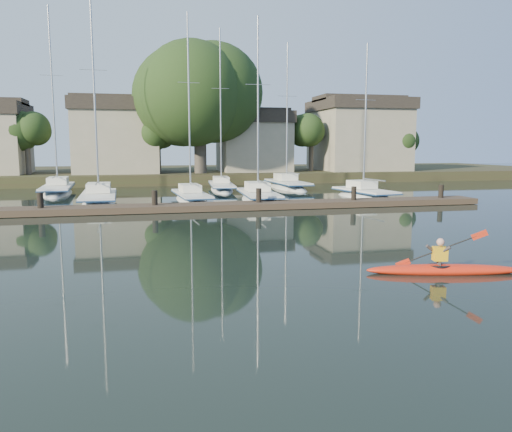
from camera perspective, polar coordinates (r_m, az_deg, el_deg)
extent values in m
plane|color=black|center=(15.29, 1.29, -5.86)|extent=(160.00, 160.00, 0.00)
ellipsoid|color=red|center=(15.52, 20.71, -5.80)|extent=(4.55, 1.57, 0.34)
cylinder|color=black|center=(15.44, 20.21, -5.42)|extent=(0.81, 0.81, 0.09)
imported|color=#312C2D|center=(15.36, 20.27, -4.11)|extent=(0.31, 0.40, 0.98)
cube|color=gold|center=(15.36, 20.28, -4.07)|extent=(0.43, 0.36, 0.40)
sphere|color=tan|center=(15.29, 20.34, -2.81)|extent=(0.22, 0.22, 0.22)
cube|color=#443027|center=(28.83, -5.51, 1.07)|extent=(34.00, 2.00, 0.35)
cylinder|color=black|center=(29.09, -23.38, 0.71)|extent=(0.32, 0.32, 1.80)
cylinder|color=black|center=(28.59, -11.48, 1.09)|extent=(0.32, 0.32, 1.80)
cylinder|color=black|center=(29.35, 0.31, 1.43)|extent=(0.32, 0.32, 1.80)
cylinder|color=black|center=(31.25, 11.09, 1.68)|extent=(0.32, 0.32, 1.80)
cylinder|color=black|center=(34.12, 20.35, 1.85)|extent=(0.32, 0.32, 1.80)
ellipsoid|color=silver|center=(33.87, -17.48, 0.81)|extent=(2.54, 8.97, 1.99)
cube|color=silver|center=(33.77, -17.55, 2.39)|extent=(2.37, 7.36, 0.15)
cube|color=navy|center=(33.78, -17.54, 2.25)|extent=(2.46, 7.55, 0.08)
cube|color=silver|center=(34.27, -17.54, 3.12)|extent=(1.56, 2.54, 0.58)
cylinder|color=#9EA0A5|center=(34.05, -17.99, 13.09)|extent=(0.13, 0.13, 12.55)
cylinder|color=#9EA0A5|center=(32.37, -17.71, 3.64)|extent=(0.21, 3.38, 0.08)
cylinder|color=#9EA0A5|center=(34.22, -18.10, 15.60)|extent=(1.67, 0.10, 0.03)
ellipsoid|color=silver|center=(33.92, -7.39, 1.21)|extent=(2.45, 8.21, 1.71)
cube|color=silver|center=(33.84, -7.42, 2.57)|extent=(2.26, 6.75, 0.13)
cube|color=navy|center=(33.84, -7.42, 2.45)|extent=(2.34, 6.92, 0.07)
cube|color=silver|center=(34.29, -7.56, 3.20)|extent=(1.41, 2.35, 0.49)
cylinder|color=#9EA0A5|center=(34.04, -7.67, 12.53)|extent=(0.11, 0.11, 11.70)
cylinder|color=#9EA0A5|center=(32.58, -7.09, 3.64)|extent=(0.29, 3.07, 0.07)
cylinder|color=#9EA0A5|center=(34.18, -7.72, 14.88)|extent=(1.44, 0.13, 0.03)
ellipsoid|color=silver|center=(33.49, 0.29, 1.11)|extent=(2.65, 8.36, 1.96)
cube|color=silver|center=(33.39, 0.29, 2.69)|extent=(2.46, 6.88, 0.14)
cube|color=navy|center=(33.40, 0.29, 2.55)|extent=(2.55, 7.04, 0.08)
cube|color=silver|center=(33.85, 0.15, 3.41)|extent=(1.58, 2.39, 0.57)
cylinder|color=#9EA0A5|center=(33.60, 0.23, 12.50)|extent=(0.12, 0.12, 11.34)
cylinder|color=#9EA0A5|center=(32.11, 0.67, 3.95)|extent=(0.27, 3.13, 0.08)
cylinder|color=#9EA0A5|center=(33.73, 0.23, 14.80)|extent=(1.65, 0.13, 0.03)
ellipsoid|color=silver|center=(36.35, 12.29, 1.49)|extent=(3.09, 7.27, 1.91)
cube|color=silver|center=(36.26, 12.33, 2.91)|extent=(2.81, 6.00, 0.14)
cube|color=navy|center=(36.27, 12.33, 2.78)|extent=(2.91, 6.15, 0.08)
cube|color=silver|center=(36.58, 11.99, 3.55)|extent=(1.67, 2.15, 0.55)
cylinder|color=#9EA0A5|center=(36.36, 12.39, 10.94)|extent=(0.12, 0.12, 10.06)
cylinder|color=#9EA0A5|center=(35.33, 13.31, 4.06)|extent=(0.46, 2.66, 0.08)
cylinder|color=#9EA0A5|center=(36.44, 12.45, 12.83)|extent=(1.60, 0.26, 0.03)
ellipsoid|color=silver|center=(41.74, -21.68, 1.91)|extent=(2.74, 9.44, 1.97)
cube|color=silver|center=(41.66, -21.75, 3.18)|extent=(2.54, 7.75, 0.14)
cube|color=navy|center=(41.67, -21.74, 3.07)|extent=(2.63, 7.95, 0.08)
cube|color=silver|center=(42.19, -21.71, 3.76)|extent=(1.61, 2.69, 0.57)
cylinder|color=#9EA0A5|center=(41.98, -22.20, 12.47)|extent=(0.12, 0.12, 13.46)
cylinder|color=#9EA0A5|center=(40.22, -21.99, 4.20)|extent=(0.30, 3.54, 0.08)
cylinder|color=#9EA0A5|center=(42.16, -22.32, 14.66)|extent=(1.66, 0.13, 0.03)
ellipsoid|color=silver|center=(42.14, -3.95, 2.58)|extent=(2.61, 9.13, 1.71)
cube|color=silver|center=(42.07, -3.96, 3.68)|extent=(2.39, 7.51, 0.13)
cube|color=navy|center=(42.08, -3.96, 3.58)|extent=(2.48, 7.69, 0.07)
cube|color=silver|center=(42.59, -4.02, 4.18)|extent=(1.46, 2.62, 0.50)
cylinder|color=#9EA0A5|center=(42.34, -4.07, 12.31)|extent=(0.11, 0.11, 12.61)
cylinder|color=#9EA0A5|center=(40.68, -3.83, 4.55)|extent=(0.35, 3.42, 0.07)
cylinder|color=#9EA0A5|center=(42.48, -4.09, 14.34)|extent=(1.44, 0.14, 0.03)
ellipsoid|color=silver|center=(43.49, 3.60, 2.67)|extent=(2.60, 8.58, 2.02)
cube|color=silver|center=(43.41, 3.61, 3.93)|extent=(2.43, 7.05, 0.15)
cube|color=navy|center=(43.41, 3.61, 3.82)|extent=(2.52, 7.22, 0.08)
cube|color=silver|center=(43.86, 3.40, 4.49)|extent=(1.59, 2.44, 0.58)
cylinder|color=#9EA0A5|center=(43.63, 3.57, 11.69)|extent=(0.13, 0.13, 11.67)
cylinder|color=#9EA0A5|center=(42.15, 4.19, 4.96)|extent=(0.23, 3.23, 0.08)
cylinder|color=#9EA0A5|center=(43.74, 3.59, 13.52)|extent=(1.70, 0.11, 0.03)
cube|color=#2E351A|center=(58.59, -9.29, 4.81)|extent=(90.00, 24.00, 1.00)
cube|color=gray|center=(52.44, -15.58, 8.09)|extent=(8.00, 8.00, 6.00)
cube|color=#322C24|center=(52.59, -15.73, 12.01)|extent=(8.40, 8.40, 1.20)
cube|color=gray|center=(53.66, -0.32, 7.84)|extent=(7.00, 7.00, 5.00)
cube|color=#322C24|center=(53.74, -0.32, 11.15)|extent=(7.35, 7.35, 1.20)
cube|color=gray|center=(57.47, 11.57, 8.44)|extent=(9.00, 9.00, 6.50)
cube|color=#322C24|center=(57.64, 11.68, 12.27)|extent=(9.45, 9.45, 1.20)
cylinder|color=#504740|center=(49.71, -6.39, 7.78)|extent=(1.20, 1.20, 5.00)
sphere|color=black|center=(49.94, -6.48, 13.52)|extent=(8.50, 8.50, 8.50)
cylinder|color=#504740|center=(51.46, -24.60, 6.00)|extent=(0.48, 0.48, 3.00)
sphere|color=black|center=(51.46, -24.76, 8.78)|extent=(3.40, 3.40, 3.40)
cylinder|color=#504740|center=(49.93, -11.03, 6.42)|extent=(0.38, 0.38, 2.80)
sphere|color=black|center=(49.92, -11.10, 8.94)|extent=(2.72, 2.72, 2.72)
cylinder|color=#504740|center=(53.87, 6.32, 6.83)|extent=(0.50, 0.50, 3.20)
sphere|color=black|center=(53.88, 6.36, 9.65)|extent=(3.57, 3.57, 3.57)
cylinder|color=#504740|center=(56.61, 16.49, 6.31)|extent=(0.41, 0.41, 2.60)
sphere|color=black|center=(56.60, 16.58, 8.48)|extent=(2.89, 2.89, 2.89)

